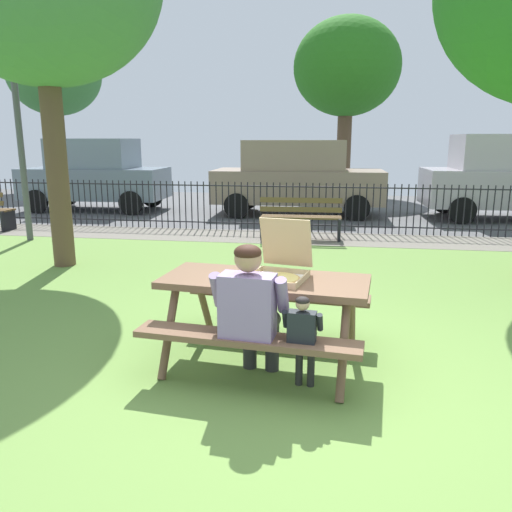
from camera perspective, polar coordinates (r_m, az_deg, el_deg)
ground at (r=5.61m, az=6.98°, el=-7.58°), size 28.00×11.09×0.02m
cobblestone_walkway at (r=10.28m, az=8.07°, el=1.91°), size 28.00×1.40×0.01m
street_asphalt at (r=14.80m, az=8.45°, el=5.27°), size 28.00×7.76×0.01m
picnic_table_foreground at (r=4.47m, az=0.97°, el=-4.65°), size 1.94×1.65×0.79m
pizza_box_open at (r=4.40m, az=2.74°, el=-1.29°), size 0.56×0.62×0.51m
adult_at_table at (r=3.99m, az=-0.57°, el=-5.96°), size 0.63×0.62×1.19m
child_at_table at (r=3.93m, az=5.35°, el=-8.75°), size 0.32×0.31×0.82m
iron_fence_streetside at (r=10.89m, az=8.24°, el=5.42°), size 18.55×0.03×1.06m
park_bench_center at (r=10.10m, az=5.08°, el=4.21°), size 1.61×0.51×0.85m
lamp_post_walkway at (r=10.86m, az=-25.42°, el=15.12°), size 0.28×0.28×4.25m
parked_car_far_left at (r=14.99m, az=-17.71°, el=8.81°), size 3.95×1.93×1.98m
parked_car_left at (r=13.45m, az=4.67°, el=8.94°), size 4.44×1.99×1.94m
far_tree_left at (r=22.21m, az=-21.84°, el=18.53°), size 3.57×3.57×6.08m
far_tree_midleft at (r=19.29m, az=10.22°, el=20.13°), size 3.77×3.77×6.15m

